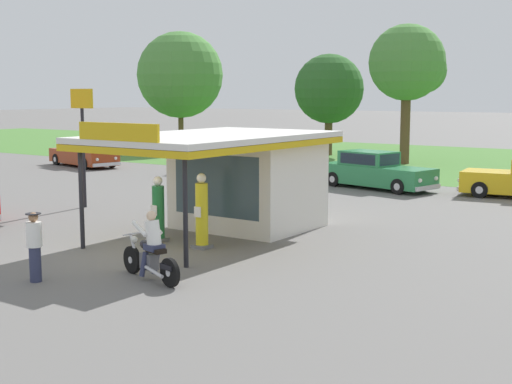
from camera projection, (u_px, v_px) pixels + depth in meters
name	position (u px, v px, depth m)	size (l,w,h in m)	color
ground_plane	(130.00, 254.00, 18.47)	(300.00, 300.00, 0.00)	slate
grass_verge_strip	(486.00, 163.00, 42.83)	(120.00, 24.00, 0.01)	#477A33
service_station_kiosk	(240.00, 172.00, 21.68)	(4.55, 7.44, 3.43)	silver
gas_pump_nearside	(158.00, 212.00, 19.98)	(0.44, 0.44, 1.85)	slate
gas_pump_offside	(202.00, 214.00, 19.07)	(0.44, 0.44, 2.04)	slate
motorcycle_with_rider	(151.00, 252.00, 15.81)	(2.17, 0.84, 1.58)	black
parked_car_back_row_far_left	(83.00, 154.00, 40.92)	(5.52, 2.90, 1.49)	#993819
parked_car_second_row_spare	(375.00, 172.00, 31.29)	(5.66, 2.90, 1.63)	#2D844C
parked_car_back_row_right	(222.00, 162.00, 36.21)	(5.27, 2.16, 1.53)	black
bystander_chatting_near_pumps	(35.00, 245.00, 15.66)	(0.34, 0.34, 1.56)	#2D3351
tree_oak_distant_spare	(329.00, 89.00, 47.91)	(4.68, 4.68, 6.83)	brown
tree_oak_far_left	(179.00, 77.00, 52.42)	(6.37, 6.37, 8.73)	brown
tree_oak_centre	(410.00, 65.00, 41.79)	(4.49, 4.55, 8.22)	brown
roadside_pole_sign	(83.00, 126.00, 25.76)	(1.10, 0.12, 4.32)	black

